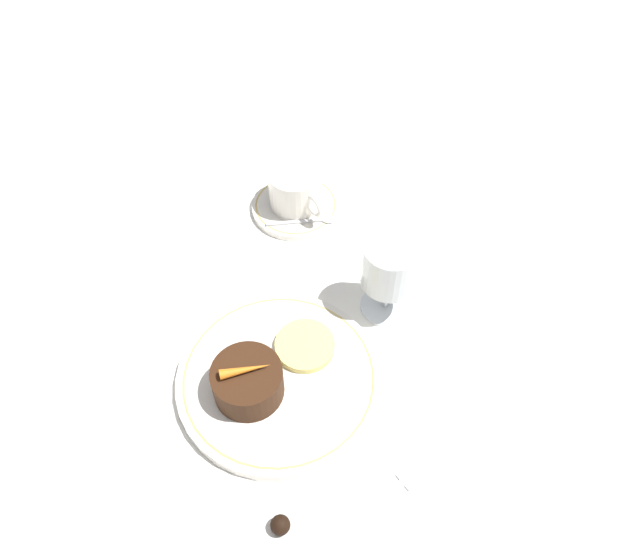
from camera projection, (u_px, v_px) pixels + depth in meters
name	position (u px, v px, depth m)	size (l,w,h in m)	color
ground_plane	(300.00, 338.00, 0.80)	(3.00, 3.00, 0.00)	white
dinner_plate	(279.00, 378.00, 0.75)	(0.25, 0.25, 0.01)	white
saucer	(296.00, 206.00, 0.94)	(0.13, 0.13, 0.01)	white
coffee_cup	(295.00, 188.00, 0.91)	(0.10, 0.08, 0.06)	white
spoon	(310.00, 221.00, 0.91)	(0.06, 0.10, 0.00)	silver
wine_glass	(390.00, 268.00, 0.76)	(0.07, 0.07, 0.12)	silver
fork	(387.00, 495.00, 0.67)	(0.02, 0.19, 0.01)	silver
dessert_cake	(248.00, 382.00, 0.72)	(0.08, 0.08, 0.04)	#381E0F
carrot_garnish	(245.00, 370.00, 0.70)	(0.03, 0.06, 0.01)	orange
pineapple_slice	(305.00, 346.00, 0.77)	(0.07, 0.07, 0.01)	#EFE075
chocolate_truffle	(280.00, 525.00, 0.64)	(0.02, 0.02, 0.02)	black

